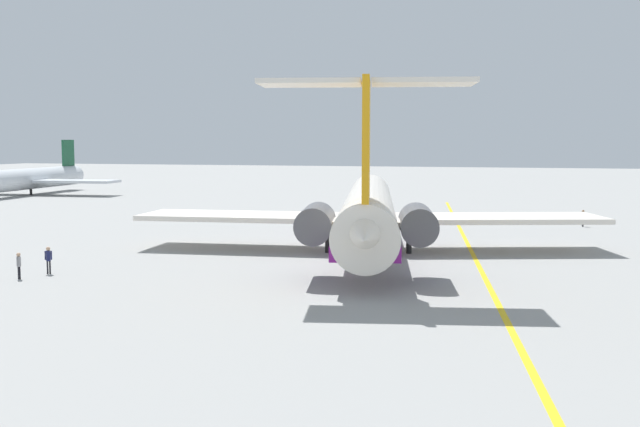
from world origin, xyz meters
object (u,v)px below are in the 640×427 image
Objects in this scene: airliner_mid_right at (28,179)px; safety_cone_nose at (254,218)px; ground_crew_near_nose at (583,216)px; safety_cone_wingtip at (194,219)px; main_jetliner at (368,210)px; ground_crew_portside at (48,257)px; ground_crew_starboard at (19,262)px.

airliner_mid_right is 55.78m from safety_cone_nose.
ground_crew_near_nose is at bearing -85.02° from safety_cone_nose.
ground_crew_near_nose is 40.90m from safety_cone_wingtip.
main_jetliner is 1.39× the size of airliner_mid_right.
ground_crew_portside is at bearing 178.20° from safety_cone_nose.
ground_crew_portside reaches higher than safety_cone_nose.
safety_cone_wingtip is at bearing -89.46° from ground_crew_starboard.
ground_crew_portside reaches higher than ground_crew_starboard.
ground_crew_portside is 1.07× the size of ground_crew_starboard.
airliner_mid_right is 86.94m from ground_crew_near_nose.
airliner_mid_right is 17.39× the size of ground_crew_near_nose.
ground_crew_portside is 3.30× the size of safety_cone_wingtip.
airliner_mid_right is at bearing -59.54° from ground_crew_starboard.
ground_crew_near_nose is (23.42, -17.47, -2.24)m from main_jetliner.
main_jetliner reaches higher than ground_crew_portside.
airliner_mid_right reaches higher than ground_crew_starboard.
main_jetliner reaches higher than safety_cone_nose.
ground_crew_starboard is (-63.68, -47.26, -1.58)m from airliner_mid_right.
safety_cone_nose is (-3.02, 34.67, -0.82)m from ground_crew_near_nose.
main_jetliner reaches higher than airliner_mid_right.
airliner_mid_right reaches higher than safety_cone_wingtip.
ground_crew_portside is at bearing -114.19° from ground_crew_starboard.
ground_crew_starboard is at bearing 127.13° from ground_crew_portside.
main_jetliner reaches higher than safety_cone_wingtip.
safety_cone_wingtip is (-3.12, 5.76, 0.00)m from safety_cone_nose.
main_jetliner is 23.60m from ground_crew_portside.
ground_crew_starboard is (-16.81, 18.98, -2.27)m from main_jetliner.
main_jetliner reaches higher than ground_crew_starboard.
ground_crew_portside is at bearing 33.11° from airliner_mid_right.
ground_crew_portside is 3.30× the size of safety_cone_nose.
main_jetliner is 29.31m from ground_crew_near_nose.
safety_cone_wingtip is at bearing 50.86° from airliner_mid_right.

